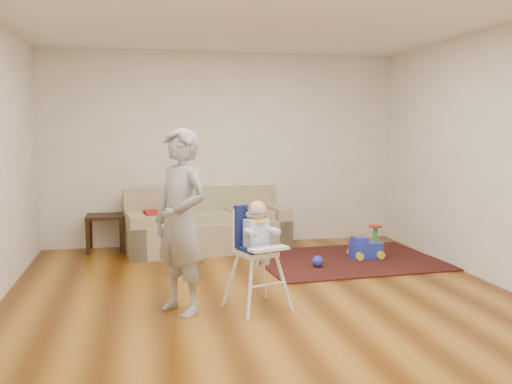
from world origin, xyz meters
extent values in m
plane|color=#502807|center=(0.00, 0.00, 0.00)|extent=(5.50, 5.50, 0.00)
cube|color=beige|center=(0.00, 2.75, 1.35)|extent=(5.00, 0.04, 2.70)
cube|color=beige|center=(2.50, 0.00, 1.35)|extent=(0.04, 5.50, 2.70)
cube|color=white|center=(0.00, 0.00, 2.70)|extent=(5.00, 5.50, 0.04)
cube|color=red|center=(-0.87, 2.25, 0.55)|extent=(0.52, 0.37, 0.04)
cube|color=black|center=(1.36, 1.33, 0.01)|extent=(2.32, 1.81, 0.02)
sphere|color=#2637C3|center=(0.88, 1.04, 0.08)|extent=(0.13, 0.13, 0.13)
cylinder|color=#2637C3|center=(-0.18, -0.38, 0.89)|extent=(0.05, 0.12, 0.01)
imported|color=#969698|center=(-0.81, -0.25, 0.83)|extent=(0.68, 0.72, 1.65)
camera|label=1|loc=(-1.16, -5.27, 1.66)|focal=40.00mm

